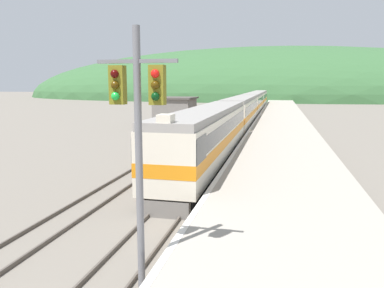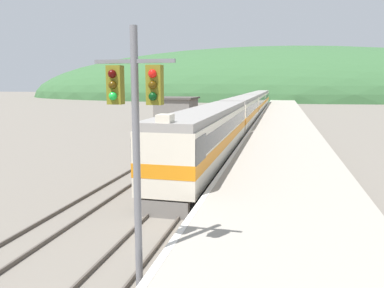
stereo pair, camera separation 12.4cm
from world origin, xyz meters
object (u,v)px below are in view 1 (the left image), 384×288
object	(u,v)px
carriage_third	(253,103)
carriage_fourth	(259,99)
express_train_lead_car	(209,135)
carriage_second	(241,112)
signal_mast_main	(138,124)

from	to	relation	value
carriage_third	carriage_fourth	world-z (taller)	same
express_train_lead_car	carriage_third	xyz separation A→B (m)	(0.00, 45.27, -0.01)
carriage_second	carriage_third	xyz separation A→B (m)	(0.00, 22.41, 0.00)
carriage_third	carriage_fourth	xyz separation A→B (m)	(0.00, 22.41, 0.00)
carriage_fourth	signal_mast_main	size ratio (longest dim) A/B	2.93
carriage_fourth	signal_mast_main	xyz separation A→B (m)	(1.14, -84.18, 2.52)
carriage_third	signal_mast_main	world-z (taller)	signal_mast_main
express_train_lead_car	carriage_second	size ratio (longest dim) A/B	1.02
carriage_third	signal_mast_main	bearing A→B (deg)	-88.94
carriage_third	express_train_lead_car	bearing A→B (deg)	-90.00
carriage_third	carriage_fourth	distance (m)	22.41
express_train_lead_car	carriage_third	size ratio (longest dim) A/B	1.02
carriage_third	signal_mast_main	distance (m)	61.83
express_train_lead_car	carriage_second	distance (m)	22.85
express_train_lead_car	signal_mast_main	xyz separation A→B (m)	(1.14, -16.50, 2.51)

